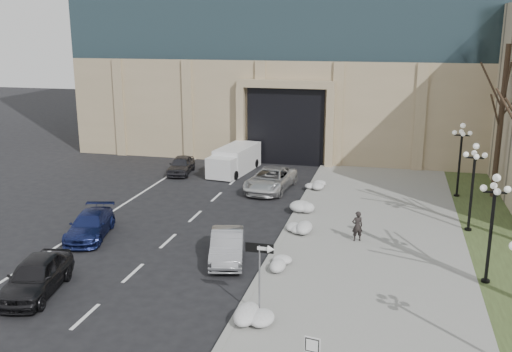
# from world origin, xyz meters

# --- Properties ---
(sidewalk) EXTENTS (9.00, 40.00, 0.12)m
(sidewalk) POSITION_xyz_m (3.50, 14.00, 0.06)
(sidewalk) COLOR gray
(sidewalk) RESTS_ON ground
(curb) EXTENTS (0.30, 40.00, 0.14)m
(curb) POSITION_xyz_m (-1.00, 14.00, 0.07)
(curb) COLOR gray
(curb) RESTS_ON ground
(car_a) EXTENTS (2.55, 4.69, 1.51)m
(car_a) POSITION_xyz_m (-9.38, 7.28, 0.76)
(car_a) COLOR black
(car_a) RESTS_ON ground
(car_b) EXTENTS (2.42, 4.41, 1.38)m
(car_b) POSITION_xyz_m (-2.91, 12.41, 0.69)
(car_b) COLOR #999AA0
(car_b) RESTS_ON ground
(car_c) EXTENTS (2.79, 4.72, 1.28)m
(car_c) POSITION_xyz_m (-10.56, 13.59, 0.64)
(car_c) COLOR navy
(car_c) RESTS_ON ground
(car_d) EXTENTS (2.96, 5.53, 1.48)m
(car_d) POSITION_xyz_m (-3.49, 24.33, 0.74)
(car_d) COLOR silver
(car_d) RESTS_ON ground
(car_e) EXTENTS (2.06, 3.99, 1.30)m
(car_e) POSITION_xyz_m (-10.83, 27.14, 0.65)
(car_e) COLOR #333338
(car_e) RESTS_ON ground
(pedestrian) EXTENTS (0.66, 0.56, 1.53)m
(pedestrian) POSITION_xyz_m (2.73, 16.02, 0.89)
(pedestrian) COLOR black
(pedestrian) RESTS_ON sidewalk
(box_truck) EXTENTS (2.73, 6.05, 1.86)m
(box_truck) POSITION_xyz_m (-7.16, 28.53, 0.90)
(box_truck) COLOR silver
(box_truck) RESTS_ON ground
(one_way_sign) EXTENTS (1.08, 0.29, 2.91)m
(one_way_sign) POSITION_xyz_m (-0.04, 7.50, 2.40)
(one_way_sign) COLOR slate
(one_way_sign) RESTS_ON ground
(snow_clump_c) EXTENTS (1.10, 1.60, 0.36)m
(snow_clump_c) POSITION_xyz_m (-0.36, 6.70, 0.30)
(snow_clump_c) COLOR silver
(snow_clump_c) RESTS_ON sidewalk
(snow_clump_d) EXTENTS (1.10, 1.60, 0.36)m
(snow_clump_d) POSITION_xyz_m (-0.32, 11.83, 0.30)
(snow_clump_d) COLOR silver
(snow_clump_d) RESTS_ON sidewalk
(snow_clump_e) EXTENTS (1.10, 1.60, 0.36)m
(snow_clump_e) POSITION_xyz_m (-0.31, 16.48, 0.30)
(snow_clump_e) COLOR silver
(snow_clump_e) RESTS_ON sidewalk
(snow_clump_f) EXTENTS (1.10, 1.60, 0.36)m
(snow_clump_f) POSITION_xyz_m (-0.72, 20.20, 0.30)
(snow_clump_f) COLOR silver
(snow_clump_f) RESTS_ON sidewalk
(snow_clump_g) EXTENTS (1.10, 1.60, 0.36)m
(snow_clump_g) POSITION_xyz_m (-0.78, 25.29, 0.30)
(snow_clump_g) COLOR silver
(snow_clump_g) RESTS_ON sidewalk
(lamppost_b) EXTENTS (1.18, 1.18, 4.76)m
(lamppost_b) POSITION_xyz_m (8.30, 12.50, 3.07)
(lamppost_b) COLOR black
(lamppost_b) RESTS_ON ground
(lamppost_c) EXTENTS (1.18, 1.18, 4.76)m
(lamppost_c) POSITION_xyz_m (8.30, 19.00, 3.07)
(lamppost_c) COLOR black
(lamppost_c) RESTS_ON ground
(lamppost_d) EXTENTS (1.18, 1.18, 4.76)m
(lamppost_d) POSITION_xyz_m (8.30, 25.50, 3.07)
(lamppost_d) COLOR black
(lamppost_d) RESTS_ON ground
(tree_far) EXTENTS (3.20, 3.20, 9.50)m
(tree_far) POSITION_xyz_m (10.50, 26.00, 6.15)
(tree_far) COLOR black
(tree_far) RESTS_ON ground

